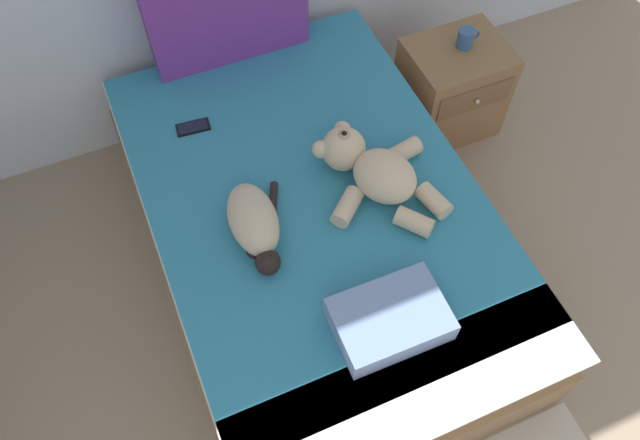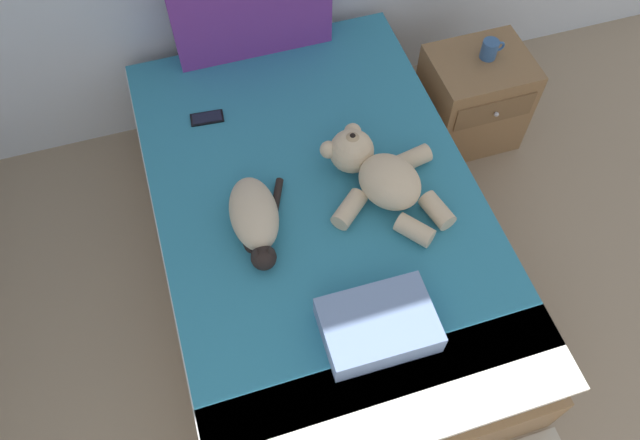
{
  "view_description": "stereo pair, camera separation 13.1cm",
  "coord_description": "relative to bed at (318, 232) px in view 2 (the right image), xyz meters",
  "views": [
    {
      "loc": [
        1.04,
        1.72,
        2.65
      ],
      "look_at": [
        1.55,
        2.9,
        0.61
      ],
      "focal_mm": 34.74,
      "sensor_mm": 36.0,
      "label": 1
    },
    {
      "loc": [
        1.16,
        1.67,
        2.65
      ],
      "look_at": [
        1.55,
        2.9,
        0.61
      ],
      "focal_mm": 34.74,
      "sensor_mm": 36.0,
      "label": 2
    }
  ],
  "objects": [
    {
      "name": "ground_plane",
      "position": [
        0.52,
        -0.97,
        -0.27
      ],
      "size": [
        10.5,
        10.5,
        0.0
      ],
      "primitive_type": "plane",
      "color": "gray"
    },
    {
      "name": "bed",
      "position": [
        0.0,
        0.0,
        0.0
      ],
      "size": [
        1.37,
        2.09,
        0.54
      ],
      "color": "olive",
      "rests_on": "ground_plane"
    },
    {
      "name": "patterned_cushion",
      "position": [
        -0.03,
        0.95,
        0.51
      ],
      "size": [
        0.74,
        0.14,
        0.48
      ],
      "color": "#72338C",
      "rests_on": "bed"
    },
    {
      "name": "cat",
      "position": [
        -0.28,
        -0.06,
        0.35
      ],
      "size": [
        0.27,
        0.41,
        0.15
      ],
      "color": "#C6B293",
      "rests_on": "bed"
    },
    {
      "name": "teddy_bear",
      "position": [
        0.25,
        -0.02,
        0.36
      ],
      "size": [
        0.51,
        0.62,
        0.2
      ],
      "color": "beige",
      "rests_on": "bed"
    },
    {
      "name": "cell_phone",
      "position": [
        -0.35,
        0.56,
        0.28
      ],
      "size": [
        0.15,
        0.09,
        0.01
      ],
      "color": "black",
      "rests_on": "bed"
    },
    {
      "name": "throw_pillow",
      "position": [
        0.03,
        -0.62,
        0.33
      ],
      "size": [
        0.4,
        0.29,
        0.11
      ],
      "primitive_type": "cube",
      "rotation": [
        0.0,
        0.0,
        -0.02
      ],
      "color": "#728CB7",
      "rests_on": "bed"
    },
    {
      "name": "nightstand",
      "position": [
        1.01,
        0.54,
        -0.0
      ],
      "size": [
        0.49,
        0.43,
        0.53
      ],
      "color": "olive",
      "rests_on": "ground_plane"
    },
    {
      "name": "mug",
      "position": [
        1.04,
        0.56,
        0.31
      ],
      "size": [
        0.12,
        0.08,
        0.09
      ],
      "color": "#33598C",
      "rests_on": "nightstand"
    }
  ]
}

